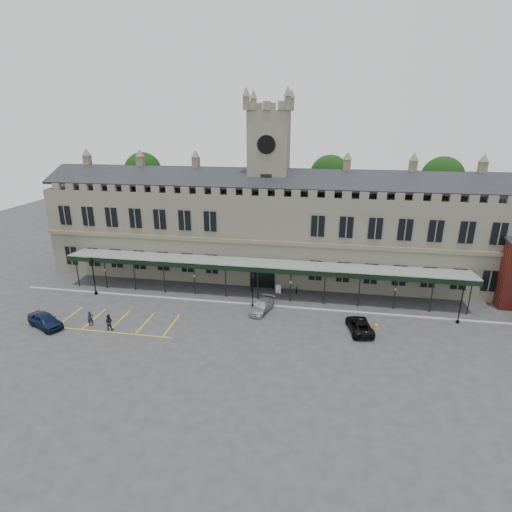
% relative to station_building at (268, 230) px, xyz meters
% --- Properties ---
extents(ground, '(140.00, 140.00, 0.00)m').
position_rel_station_building_xyz_m(ground, '(0.00, -15.91, -6.47)').
color(ground, '#2F2F32').
extents(station_building, '(60.00, 10.36, 17.30)m').
position_rel_station_building_xyz_m(station_building, '(0.00, 0.00, 0.00)').
color(station_building, '#615D51').
rests_on(station_building, ground).
extents(clock_tower, '(5.60, 5.60, 24.80)m').
position_rel_station_building_xyz_m(clock_tower, '(0.00, 0.09, 6.64)').
color(clock_tower, '#615D51').
rests_on(clock_tower, ground).
extents(canopy, '(50.00, 4.10, 4.30)m').
position_rel_station_building_xyz_m(canopy, '(0.00, -8.45, -4.06)').
color(canopy, '#8C9E93').
rests_on(canopy, ground).
extents(kerb, '(60.00, 0.40, 0.12)m').
position_rel_station_building_xyz_m(kerb, '(0.00, -10.41, -6.41)').
color(kerb, gray).
rests_on(kerb, ground).
extents(parking_markings, '(16.00, 6.00, 0.01)m').
position_rel_station_building_xyz_m(parking_markings, '(-14.00, -17.41, -6.47)').
color(parking_markings, gold).
rests_on(parking_markings, ground).
extents(tree_behind_left, '(6.00, 6.00, 16.00)m').
position_rel_station_building_xyz_m(tree_behind_left, '(-22.00, 9.09, 6.35)').
color(tree_behind_left, '#332314').
rests_on(tree_behind_left, ground).
extents(tree_behind_mid, '(6.00, 6.00, 16.00)m').
position_rel_station_building_xyz_m(tree_behind_mid, '(8.00, 9.09, 6.35)').
color(tree_behind_mid, '#332314').
rests_on(tree_behind_mid, ground).
extents(tree_behind_right, '(6.00, 6.00, 16.00)m').
position_rel_station_building_xyz_m(tree_behind_right, '(24.00, 9.09, 6.35)').
color(tree_behind_right, '#332314').
rests_on(tree_behind_right, ground).
extents(lamp_post_left, '(0.47, 0.47, 4.99)m').
position_rel_station_building_xyz_m(lamp_post_left, '(-20.35, -10.80, -3.51)').
color(lamp_post_left, black).
rests_on(lamp_post_left, ground).
extents(lamp_post_mid, '(0.39, 0.39, 4.10)m').
position_rel_station_building_xyz_m(lamp_post_mid, '(-0.25, -10.72, -4.04)').
color(lamp_post_mid, black).
rests_on(lamp_post_mid, ground).
extents(lamp_post_right, '(0.43, 0.43, 4.58)m').
position_rel_station_building_xyz_m(lamp_post_right, '(22.38, -11.01, -3.76)').
color(lamp_post_right, black).
rests_on(lamp_post_right, ground).
extents(traffic_cone, '(0.42, 0.42, 0.67)m').
position_rel_station_building_xyz_m(traffic_cone, '(13.53, -13.81, -6.14)').
color(traffic_cone, orange).
rests_on(traffic_cone, ground).
extents(sign_board, '(0.66, 0.14, 1.13)m').
position_rel_station_building_xyz_m(sign_board, '(2.27, -6.50, -5.92)').
color(sign_board, black).
rests_on(sign_board, ground).
extents(bollard_left, '(0.15, 0.15, 0.82)m').
position_rel_station_building_xyz_m(bollard_left, '(-1.11, -6.60, -6.06)').
color(bollard_left, black).
rests_on(bollard_left, ground).
extents(bollard_right, '(0.16, 0.16, 0.88)m').
position_rel_station_building_xyz_m(bollard_right, '(4.56, -6.26, -6.03)').
color(bollard_right, black).
rests_on(bollard_right, ground).
extents(car_left_a, '(4.96, 3.62, 1.57)m').
position_rel_station_building_xyz_m(car_left_a, '(-21.00, -19.43, -5.68)').
color(car_left_a, '#0B1533').
rests_on(car_left_a, ground).
extents(car_taxi, '(2.89, 4.74, 1.28)m').
position_rel_station_building_xyz_m(car_taxi, '(1.00, -11.85, -5.83)').
color(car_taxi, '#989A9F').
rests_on(car_taxi, ground).
extents(car_van, '(2.98, 4.99, 1.30)m').
position_rel_station_building_xyz_m(car_van, '(11.74, -14.60, -5.82)').
color(car_van, black).
rests_on(car_van, ground).
extents(person_a, '(0.71, 0.67, 1.63)m').
position_rel_station_building_xyz_m(person_a, '(-16.45, -18.34, -5.65)').
color(person_a, black).
rests_on(person_a, ground).
extents(person_b, '(1.00, 0.86, 1.80)m').
position_rel_station_building_xyz_m(person_b, '(-14.04, -18.86, -5.57)').
color(person_b, black).
rests_on(person_b, ground).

